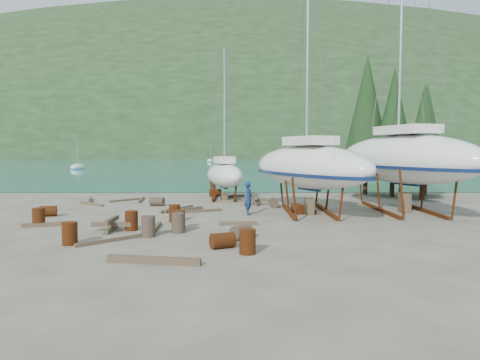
{
  "coord_description": "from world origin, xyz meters",
  "views": [
    {
      "loc": [
        0.39,
        -21.24,
        3.64
      ],
      "look_at": [
        0.54,
        3.0,
        1.94
      ],
      "focal_mm": 32.0,
      "sensor_mm": 36.0,
      "label": 1
    }
  ],
  "objects_px": {
    "large_sailboat_near": "(308,166)",
    "large_sailboat_far": "(402,158)",
    "small_sailboat_shore": "(224,175)",
    "worker": "(249,198)"
  },
  "relations": [
    {
      "from": "small_sailboat_shore",
      "to": "worker",
      "type": "relative_size",
      "value": 5.88
    },
    {
      "from": "large_sailboat_far",
      "to": "small_sailboat_shore",
      "type": "relative_size",
      "value": 1.74
    },
    {
      "from": "large_sailboat_near",
      "to": "small_sailboat_shore",
      "type": "relative_size",
      "value": 1.51
    },
    {
      "from": "large_sailboat_near",
      "to": "large_sailboat_far",
      "type": "xyz_separation_m",
      "value": [
        5.67,
        0.67,
        0.44
      ]
    },
    {
      "from": "small_sailboat_shore",
      "to": "worker",
      "type": "bearing_deg",
      "value": -93.71
    },
    {
      "from": "small_sailboat_shore",
      "to": "worker",
      "type": "height_order",
      "value": "small_sailboat_shore"
    },
    {
      "from": "small_sailboat_shore",
      "to": "large_sailboat_far",
      "type": "bearing_deg",
      "value": -45.97
    },
    {
      "from": "large_sailboat_far",
      "to": "large_sailboat_near",
      "type": "bearing_deg",
      "value": 169.62
    },
    {
      "from": "large_sailboat_near",
      "to": "large_sailboat_far",
      "type": "relative_size",
      "value": 0.87
    },
    {
      "from": "large_sailboat_near",
      "to": "large_sailboat_far",
      "type": "bearing_deg",
      "value": -18.03
    }
  ]
}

